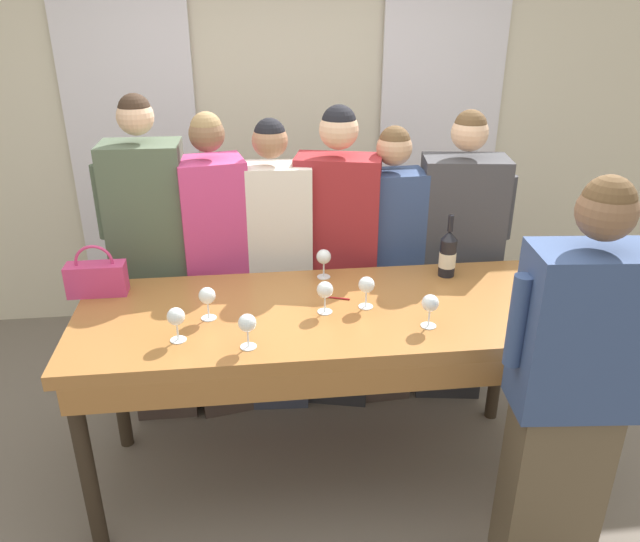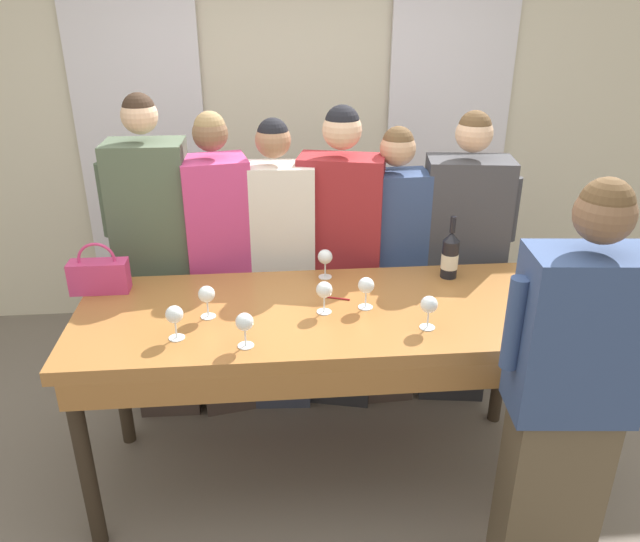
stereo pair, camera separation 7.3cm
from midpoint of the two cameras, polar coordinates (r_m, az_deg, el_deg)
ground_plane at (r=3.41m, az=0.78°, el=-17.92°), size 18.00×18.00×0.00m
wall_back at (r=4.53m, az=-1.65°, el=13.08°), size 12.00×0.06×2.80m
curtain_panel_left at (r=4.54m, az=-15.50°, el=11.53°), size 0.86×0.03×2.69m
curtain_panel_right at (r=4.67m, az=11.98°, el=12.20°), size 0.86×0.03×2.69m
tasting_bar at (r=2.87m, az=0.93°, el=-5.34°), size 2.23×0.85×0.96m
wine_bottle at (r=3.18m, az=12.45°, el=1.39°), size 0.08×0.08×0.32m
handbag at (r=3.14m, az=-18.92°, el=-0.35°), size 0.27×0.10×0.25m
wine_glass_front_left at (r=2.52m, az=-6.08°, el=-4.77°), size 0.07×0.07×0.15m
wine_glass_front_mid at (r=2.77m, az=1.15°, el=-1.83°), size 0.07×0.07×0.15m
wine_glass_front_right at (r=3.11m, az=1.15°, el=1.22°), size 0.07×0.07×0.15m
wine_glass_center_left at (r=2.77m, az=-9.58°, el=-2.20°), size 0.07×0.07×0.15m
wine_glass_center_mid at (r=2.69m, az=10.71°, el=-3.13°), size 0.07×0.07×0.15m
wine_glass_center_right at (r=2.63m, az=-12.39°, el=-4.02°), size 0.07×0.07×0.15m
wine_glass_back_left at (r=2.82m, az=4.98°, el=-1.41°), size 0.07×0.07×0.15m
pen at (r=2.93m, az=2.28°, el=-2.51°), size 0.12×0.05×0.01m
guest_olive_jacket at (r=3.49m, az=-14.10°, el=0.61°), size 0.51×0.28×1.84m
guest_pink_top at (r=3.46m, az=-8.53°, el=0.18°), size 0.46×0.34×1.74m
guest_cream_sweater at (r=3.47m, az=-3.34°, el=0.07°), size 0.53×0.25×1.71m
guest_striped_shirt at (r=3.48m, az=2.46°, el=0.82°), size 0.56×0.33×1.76m
guest_navy_coat at (r=3.54m, az=7.16°, el=0.32°), size 0.46×0.24×1.65m
guest_beige_cap at (r=3.64m, az=13.33°, el=0.69°), size 0.57×0.33×1.73m
host_pouring at (r=2.60m, az=22.48°, el=-10.63°), size 0.56×0.29×1.74m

